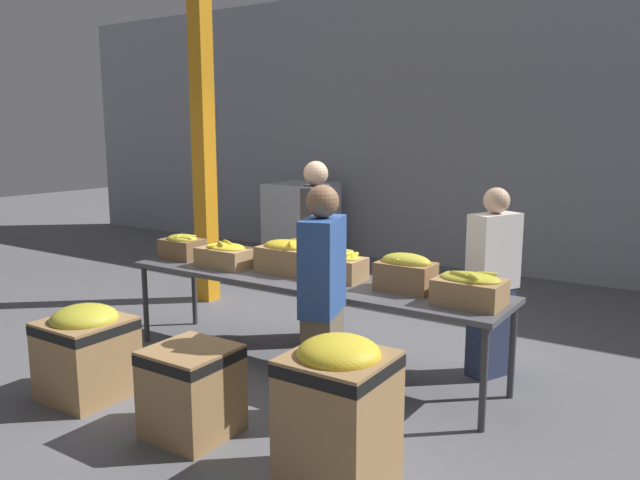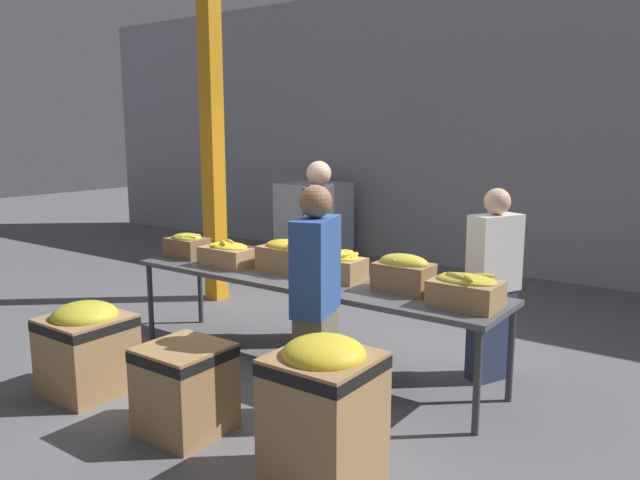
{
  "view_description": "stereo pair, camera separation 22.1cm",
  "coord_description": "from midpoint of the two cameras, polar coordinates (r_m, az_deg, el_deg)",
  "views": [
    {
      "loc": [
        2.84,
        -4.12,
        1.98
      ],
      "look_at": [
        0.07,
        0.08,
        1.08
      ],
      "focal_mm": 35.0,
      "sensor_mm": 36.0,
      "label": 1
    },
    {
      "loc": [
        3.02,
        -3.99,
        1.98
      ],
      "look_at": [
        0.07,
        0.08,
        1.08
      ],
      "focal_mm": 35.0,
      "sensor_mm": 36.0,
      "label": 2
    }
  ],
  "objects": [
    {
      "name": "banana_box_4",
      "position": [
        4.74,
        8.99,
        -2.97
      ],
      "size": [
        0.43,
        0.27,
        0.29
      ],
      "color": "olive",
      "rests_on": "sorting_table"
    },
    {
      "name": "banana_box_2",
      "position": [
        5.33,
        -1.74,
        -1.42
      ],
      "size": [
        0.48,
        0.32,
        0.29
      ],
      "color": "#A37A4C",
      "rests_on": "sorting_table"
    },
    {
      "name": "banana_box_5",
      "position": [
        4.45,
        14.59,
        -4.45
      ],
      "size": [
        0.47,
        0.34,
        0.25
      ],
      "color": "#A37A4C",
      "rests_on": "sorting_table"
    },
    {
      "name": "wall_back",
      "position": [
        8.89,
        16.87,
        9.84
      ],
      "size": [
        16.0,
        0.08,
        4.0
      ],
      "color": "#9399A3",
      "rests_on": "ground_plane"
    },
    {
      "name": "pallet_stack_0",
      "position": [
        9.53,
        0.12,
        1.66
      ],
      "size": [
        0.96,
        0.96,
        1.17
      ],
      "color": "olive",
      "rests_on": "ground_plane"
    },
    {
      "name": "donation_bin_1",
      "position": [
        4.27,
        -10.77,
        -12.92
      ],
      "size": [
        0.52,
        0.52,
        0.59
      ],
      "color": "#A37A4C",
      "rests_on": "ground_plane"
    },
    {
      "name": "banana_box_3",
      "position": [
        5.05,
        3.04,
        -2.37
      ],
      "size": [
        0.4,
        0.29,
        0.25
      ],
      "color": "tan",
      "rests_on": "sorting_table"
    },
    {
      "name": "support_pillar",
      "position": [
        7.24,
        -8.97,
        10.18
      ],
      "size": [
        0.19,
        0.19,
        4.0
      ],
      "color": "orange",
      "rests_on": "ground_plane"
    },
    {
      "name": "volunteer_2",
      "position": [
        5.78,
        0.99,
        -1.22
      ],
      "size": [
        0.41,
        0.51,
        1.69
      ],
      "rotation": [
        0.0,
        0.0,
        -1.1
      ],
      "color": "black",
      "rests_on": "ground_plane"
    },
    {
      "name": "donation_bin_0",
      "position": [
        5.04,
        -19.37,
        -9.04
      ],
      "size": [
        0.57,
        0.57,
        0.7
      ],
      "color": "#A37A4C",
      "rests_on": "ground_plane"
    },
    {
      "name": "volunteer_1",
      "position": [
        4.18,
        1.14,
        -6.13
      ],
      "size": [
        0.34,
        0.48,
        1.62
      ],
      "rotation": [
        0.0,
        0.0,
        1.87
      ],
      "color": "#6B604C",
      "rests_on": "ground_plane"
    },
    {
      "name": "banana_box_0",
      "position": [
        6.06,
        -11.0,
        -0.43
      ],
      "size": [
        0.38,
        0.27,
        0.24
      ],
      "color": "olive",
      "rests_on": "sorting_table"
    },
    {
      "name": "banana_box_1",
      "position": [
        5.62,
        -7.23,
        -1.28
      ],
      "size": [
        0.49,
        0.34,
        0.24
      ],
      "color": "tan",
      "rests_on": "sorting_table"
    },
    {
      "name": "ground_plane",
      "position": [
        5.38,
        0.03,
        -11.43
      ],
      "size": [
        30.0,
        30.0,
        0.0
      ],
      "primitive_type": "plane",
      "color": "slate"
    },
    {
      "name": "volunteer_0",
      "position": [
        5.12,
        16.74,
        -4.05
      ],
      "size": [
        0.36,
        0.46,
        1.53
      ],
      "rotation": [
        0.0,
        0.0,
        -2.01
      ],
      "color": "#2D3856",
      "rests_on": "ground_plane"
    },
    {
      "name": "sorting_table",
      "position": [
        5.16,
        0.03,
        -3.96
      ],
      "size": [
        3.36,
        0.75,
        0.77
      ],
      "color": "#4C4C51",
      "rests_on": "ground_plane"
    },
    {
      "name": "donation_bin_2",
      "position": [
        3.54,
        2.2,
        -15.19
      ],
      "size": [
        0.54,
        0.54,
        0.88
      ],
      "color": "#A37A4C",
      "rests_on": "ground_plane"
    }
  ]
}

